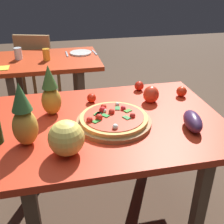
{
  "coord_description": "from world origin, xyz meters",
  "views": [
    {
      "loc": [
        -0.26,
        -1.38,
        1.52
      ],
      "look_at": [
        0.04,
        0.0,
        0.77
      ],
      "focal_mm": 44.73,
      "sensor_mm": 36.0,
      "label": 1
    }
  ],
  "objects": [
    {
      "name": "napkin_folded",
      "position": [
        -0.72,
        1.09,
        0.73
      ],
      "size": [
        0.14,
        0.12,
        0.01
      ],
      "primitive_type": "cube",
      "rotation": [
        0.0,
        0.0,
        -0.01
      ],
      "color": "yellow",
      "rests_on": "background_table"
    },
    {
      "name": "dining_chair",
      "position": [
        -0.45,
        1.88,
        0.48
      ],
      "size": [
        0.5,
        0.5,
        0.85
      ],
      "rotation": [
        0.0,
        0.0,
        2.85
      ],
      "color": "olive",
      "rests_on": "ground_plane"
    },
    {
      "name": "pizza",
      "position": [
        0.04,
        -0.05,
        0.76
      ],
      "size": [
        0.38,
        0.38,
        0.06
      ],
      "color": "#E6AC57",
      "rests_on": "pizza_board"
    },
    {
      "name": "drinking_glass_juice",
      "position": [
        -0.32,
        1.25,
        0.78
      ],
      "size": [
        0.07,
        0.07,
        0.11
      ],
      "primitive_type": "cylinder",
      "color": "#F4A02B",
      "rests_on": "background_table"
    },
    {
      "name": "eggplant",
      "position": [
        0.45,
        -0.19,
        0.77
      ],
      "size": [
        0.12,
        0.21,
        0.09
      ],
      "primitive_type": "ellipsoid",
      "rotation": [
        0.0,
        0.0,
        1.39
      ],
      "color": "#3E2448",
      "rests_on": "display_table"
    },
    {
      "name": "tomato_beside_pepper",
      "position": [
        0.57,
        0.22,
        0.76
      ],
      "size": [
        0.07,
        0.07,
        0.07
      ],
      "primitive_type": "sphere",
      "color": "red",
      "rests_on": "display_table"
    },
    {
      "name": "dinner_plate",
      "position": [
        0.02,
        1.4,
        0.73
      ],
      "size": [
        0.22,
        0.22,
        0.02
      ],
      "primitive_type": "cylinder",
      "color": "white",
      "rests_on": "background_table"
    },
    {
      "name": "melon",
      "position": [
        -0.24,
        -0.27,
        0.81
      ],
      "size": [
        0.17,
        0.17,
        0.17
      ],
      "primitive_type": "sphere",
      "color": "#E6D25E",
      "rests_on": "display_table"
    },
    {
      "name": "tomato_by_bottle",
      "position": [
        -0.45,
        0.01,
        0.75
      ],
      "size": [
        0.06,
        0.06,
        0.06
      ],
      "primitive_type": "sphere",
      "color": "red",
      "rests_on": "display_table"
    },
    {
      "name": "bell_pepper",
      "position": [
        0.34,
        0.18,
        0.77
      ],
      "size": [
        0.1,
        0.1,
        0.11
      ],
      "primitive_type": "ellipsoid",
      "color": "red",
      "rests_on": "display_table"
    },
    {
      "name": "display_table",
      "position": [
        0.0,
        0.0,
        0.65
      ],
      "size": [
        1.37,
        0.95,
        0.72
      ],
      "color": "brown",
      "rests_on": "ground_plane"
    },
    {
      "name": "tomato_at_corner",
      "position": [
        0.32,
        0.38,
        0.76
      ],
      "size": [
        0.07,
        0.07,
        0.07
      ],
      "primitive_type": "sphere",
      "color": "red",
      "rests_on": "display_table"
    },
    {
      "name": "fork_utensil",
      "position": [
        -0.12,
        1.4,
        0.73
      ],
      "size": [
        0.02,
        0.18,
        0.01
      ],
      "primitive_type": "cube",
      "rotation": [
        0.0,
        0.0,
        0.02
      ],
      "color": "silver",
      "rests_on": "background_table"
    },
    {
      "name": "pizza_board",
      "position": [
        0.04,
        -0.05,
        0.74
      ],
      "size": [
        0.42,
        0.42,
        0.02
      ],
      "primitive_type": "cylinder",
      "color": "olive",
      "rests_on": "display_table"
    },
    {
      "name": "tomato_near_board",
      "position": [
        -0.04,
        0.26,
        0.75
      ],
      "size": [
        0.06,
        0.06,
        0.06
      ],
      "primitive_type": "sphere",
      "color": "red",
      "rests_on": "display_table"
    },
    {
      "name": "pineapple_left",
      "position": [
        -0.43,
        -0.15,
        0.87
      ],
      "size": [
        0.12,
        0.12,
        0.33
      ],
      "color": "#BA9136",
      "rests_on": "display_table"
    },
    {
      "name": "ground_plane",
      "position": [
        0.0,
        0.0,
        0.0
      ],
      "size": [
        10.0,
        10.0,
        0.0
      ],
      "primitive_type": "plane",
      "color": "#4C3828"
    },
    {
      "name": "knife_utensil",
      "position": [
        0.16,
        1.4,
        0.73
      ],
      "size": [
        0.03,
        0.18,
        0.01
      ],
      "primitive_type": "cube",
      "rotation": [
        0.0,
        0.0,
        0.09
      ],
      "color": "silver",
      "rests_on": "background_table"
    },
    {
      "name": "pineapple_right",
      "position": [
        -0.3,
        0.15,
        0.86
      ],
      "size": [
        0.12,
        0.12,
        0.31
      ],
      "color": "#B88B2D",
      "rests_on": "display_table"
    },
    {
      "name": "drinking_glass_water",
      "position": [
        -0.58,
        1.34,
        0.78
      ],
      "size": [
        0.07,
        0.07,
        0.11
      ],
      "primitive_type": "cylinder",
      "color": "silver",
      "rests_on": "background_table"
    },
    {
      "name": "background_table",
      "position": [
        -0.34,
        1.3,
        0.61
      ],
      "size": [
        1.03,
        0.71,
        0.72
      ],
      "color": "brown",
      "rests_on": "ground_plane"
    }
  ]
}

